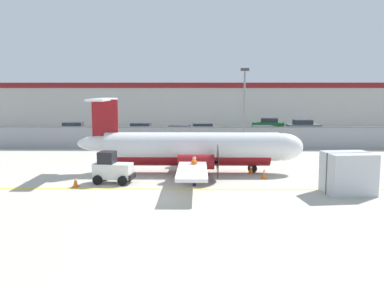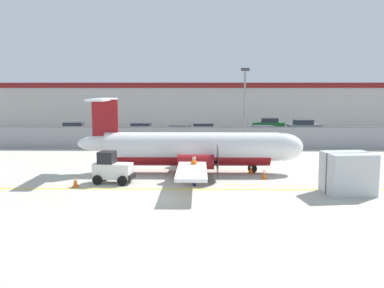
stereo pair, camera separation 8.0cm
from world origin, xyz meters
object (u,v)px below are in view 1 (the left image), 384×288
(parked_car_2, at_px, (140,130))
(parked_car_3, at_px, (181,133))
(parked_car_4, at_px, (203,130))
(parked_car_5, at_px, (261,133))
(parked_car_0, at_px, (72,129))
(apron_light_pole, at_px, (244,104))
(cargo_container, at_px, (348,173))
(parked_car_6, at_px, (268,124))
(traffic_cone_near_right, at_px, (251,169))
(traffic_cone_near_left, at_px, (75,181))
(traffic_cone_far_left, at_px, (264,174))
(baggage_tug, at_px, (112,169))
(parked_car_1, at_px, (104,133))
(commuter_airplane, at_px, (196,149))
(ground_crew_worker, at_px, (194,169))
(parked_car_7, at_px, (303,126))

(parked_car_2, height_order, parked_car_3, same)
(parked_car_4, xyz_separation_m, parked_car_5, (6.09, -3.23, 0.00))
(parked_car_0, xyz_separation_m, parked_car_5, (21.41, -4.49, 0.00))
(parked_car_3, bearing_deg, apron_light_pole, -53.94)
(cargo_container, bearing_deg, parked_car_6, 80.27)
(cargo_container, distance_m, traffic_cone_near_right, 7.06)
(parked_car_6, bearing_deg, parked_car_4, 51.58)
(traffic_cone_near_left, bearing_deg, traffic_cone_far_left, 12.02)
(baggage_tug, relative_size, traffic_cone_near_left, 3.84)
(traffic_cone_near_right, distance_m, parked_car_0, 28.32)
(traffic_cone_near_left, height_order, parked_car_3, parked_car_3)
(traffic_cone_far_left, height_order, parked_car_4, parked_car_4)
(cargo_container, xyz_separation_m, parked_car_5, (-1.28, 22.59, -0.21))
(parked_car_1, bearing_deg, traffic_cone_near_right, 125.41)
(cargo_container, xyz_separation_m, traffic_cone_near_right, (-4.48, 5.40, -0.79))
(traffic_cone_near_left, distance_m, traffic_cone_near_right, 11.22)
(parked_car_3, bearing_deg, parked_car_6, 50.29)
(commuter_airplane, height_order, parked_car_2, commuter_airplane)
(parked_car_6, bearing_deg, baggage_tug, 72.05)
(commuter_airplane, distance_m, traffic_cone_far_left, 4.82)
(parked_car_0, bearing_deg, parked_car_2, 169.80)
(traffic_cone_near_left, bearing_deg, ground_crew_worker, 3.25)
(traffic_cone_far_left, bearing_deg, traffic_cone_near_left, -167.98)
(parked_car_2, distance_m, parked_car_3, 5.61)
(traffic_cone_near_left, height_order, parked_car_5, parked_car_5)
(apron_light_pole, bearing_deg, cargo_container, -73.58)
(parked_car_4, distance_m, parked_car_6, 12.51)
(parked_car_7, bearing_deg, parked_car_0, -175.76)
(traffic_cone_near_left, height_order, parked_car_4, parked_car_4)
(traffic_cone_near_right, bearing_deg, parked_car_5, 79.45)
(ground_crew_worker, xyz_separation_m, parked_car_0, (-14.50, 25.36, -0.06))
(parked_car_2, bearing_deg, parked_car_6, -148.48)
(parked_car_4, xyz_separation_m, apron_light_pole, (3.30, -12.01, 3.41))
(parked_car_4, distance_m, apron_light_pole, 12.92)
(parked_car_2, relative_size, parked_car_3, 0.99)
(parked_car_7, bearing_deg, traffic_cone_far_left, -112.83)
(parked_car_0, relative_size, parked_car_5, 0.99)
(commuter_airplane, xyz_separation_m, parked_car_1, (-9.82, 17.07, -0.71))
(commuter_airplane, distance_m, parked_car_2, 21.58)
(parked_car_5, height_order, apron_light_pole, apron_light_pole)
(cargo_container, height_order, parked_car_0, cargo_container)
(parked_car_1, xyz_separation_m, apron_light_pole, (13.87, -8.83, 3.41))
(parked_car_2, distance_m, parked_car_5, 13.81)
(parked_car_1, distance_m, parked_car_6, 22.82)
(parked_car_1, height_order, parked_car_7, same)
(traffic_cone_near_right, relative_size, traffic_cone_far_left, 1.00)
(parked_car_3, bearing_deg, parked_car_7, 32.97)
(traffic_cone_near_left, relative_size, parked_car_1, 0.15)
(commuter_airplane, distance_m, parked_car_0, 25.99)
(ground_crew_worker, bearing_deg, parked_car_5, 57.38)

